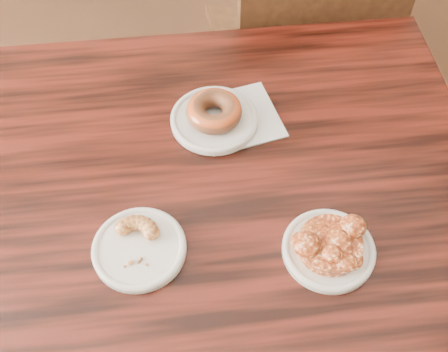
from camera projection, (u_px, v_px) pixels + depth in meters
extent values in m
cube|color=black|center=(230.00, 298.00, 1.29)|extent=(1.01, 1.01, 0.75)
cube|color=silver|center=(238.00, 117.00, 1.12)|extent=(0.18, 0.18, 0.00)
cylinder|color=silver|center=(214.00, 120.00, 1.10)|extent=(0.17, 0.17, 0.01)
cylinder|color=white|center=(139.00, 249.00, 0.94)|extent=(0.16, 0.16, 0.01)
cylinder|color=silver|center=(328.00, 250.00, 0.94)|extent=(0.16, 0.16, 0.01)
torus|color=maroon|center=(214.00, 111.00, 1.08)|extent=(0.11, 0.11, 0.04)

